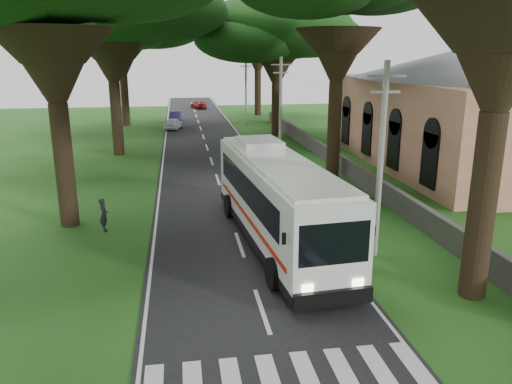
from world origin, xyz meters
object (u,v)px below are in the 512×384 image
Objects in this scene: distant_car_b at (175,116)px; pole_far at (246,89)px; pole_mid at (281,107)px; pedestrian at (104,215)px; church at (458,101)px; pole_near at (381,158)px; coach_bus at (277,198)px; distant_car_c at (199,105)px; distant_car_a at (173,124)px.

pole_far is at bearing -26.45° from distant_car_b.
pole_mid is 19.45m from pedestrian.
church is 3.00× the size of pole_near.
church is at bearing -19.81° from pole_mid.
pole_far is (-12.36, 24.45, -0.73)m from church.
coach_bus is 57.34m from distant_car_c.
pole_near is at bearing -90.00° from pole_far.
pole_mid is 0.60× the size of coach_bus.
church is at bearing 34.91° from coach_bus.
church is 13.16m from pole_mid.
pole_mid is at bearing 73.07° from coach_bus.
pole_near reaches higher than coach_bus.
distant_car_a is (-20.86, 22.34, -4.25)m from church.
distant_car_c is at bearing 111.27° from church.
distant_car_a is 2.28× the size of pedestrian.
pole_mid is (0.00, 20.00, 0.00)m from pole_near.
church is at bearing -79.56° from pedestrian.
pole_far is 1.96× the size of distant_car_c.
pole_near is 4.83m from coach_bus.
pole_mid is (-12.36, 4.45, -0.73)m from church.
pole_mid reaches higher than distant_car_c.
pole_near is 38.99m from distant_car_a.
distant_car_c is at bearing -84.34° from distant_car_a.
church is 26.65m from pedestrian.
coach_bus reaches higher than distant_car_b.
distant_car_b is at bearing -76.02° from distant_car_a.
distant_car_a is 1.00× the size of distant_car_b.
coach_bus is at bearing -140.21° from church.
distant_car_c is at bearing 103.64° from pole_far.
church is 3.00× the size of pole_mid.
distant_car_b is (-8.30, 44.73, -3.54)m from pole_near.
pole_near is 59.67m from distant_car_c.
coach_bus is 3.26× the size of distant_car_c.
distant_car_c is at bearing 79.44° from distant_car_b.
church reaches higher than pole_mid.
distant_car_a is at bearing -88.48° from distant_car_b.
church is 47.23m from distant_car_c.
distant_car_a reaches higher than distant_car_c.
pole_mid reaches higher than pedestrian.
pole_mid is 2.15× the size of distant_car_b.
church reaches higher than coach_bus.
pole_far reaches higher than coach_bus.
distant_car_c is at bearing -20.90° from pedestrian.
church is 19.88m from pole_near.
pole_near and pole_far have the same top height.
church reaches higher than distant_car_b.
church is at bearing 97.20° from distant_car_c.
distant_car_b is at bearing -18.46° from pedestrian.
pole_far is 2.15× the size of distant_car_b.
distant_car_b is (-20.66, 29.18, -4.27)m from church.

